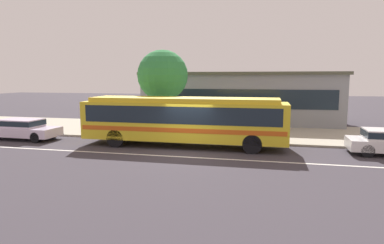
# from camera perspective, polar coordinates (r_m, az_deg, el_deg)

# --- Properties ---
(ground_plane) EXTENTS (120.00, 120.00, 0.00)m
(ground_plane) POSITION_cam_1_polar(r_m,az_deg,el_deg) (17.33, -0.95, -5.37)
(ground_plane) COLOR #38333A
(sidewalk_slab) EXTENTS (60.00, 8.00, 0.12)m
(sidewalk_slab) POSITION_cam_1_polar(r_m,az_deg,el_deg) (24.15, 3.08, -1.53)
(sidewalk_slab) COLOR #A59D89
(sidewalk_slab) RESTS_ON ground_plane
(lane_stripe_center) EXTENTS (56.00, 0.16, 0.01)m
(lane_stripe_center) POSITION_cam_1_polar(r_m,az_deg,el_deg) (16.57, -1.61, -5.96)
(lane_stripe_center) COLOR silver
(lane_stripe_center) RESTS_ON ground_plane
(transit_bus) EXTENTS (11.46, 2.57, 2.77)m
(transit_bus) POSITION_cam_1_polar(r_m,az_deg,el_deg) (18.87, -1.39, 0.68)
(transit_bus) COLOR gold
(transit_bus) RESTS_ON ground_plane
(sedan_behind_bus) EXTENTS (4.41, 1.91, 1.29)m
(sedan_behind_bus) POSITION_cam_1_polar(r_m,az_deg,el_deg) (23.61, -26.83, -0.93)
(sedan_behind_bus) COLOR silver
(sedan_behind_bus) RESTS_ON ground_plane
(pedestrian_waiting_near_sign) EXTENTS (0.48, 0.48, 1.70)m
(pedestrian_waiting_near_sign) POSITION_cam_1_polar(r_m,az_deg,el_deg) (20.23, 11.08, -0.42)
(pedestrian_waiting_near_sign) COLOR navy
(pedestrian_waiting_near_sign) RESTS_ON sidewalk_slab
(pedestrian_walking_along_curb) EXTENTS (0.47, 0.47, 1.62)m
(pedestrian_walking_along_curb) POSITION_cam_1_polar(r_m,az_deg,el_deg) (21.26, 7.43, -0.09)
(pedestrian_walking_along_curb) COLOR #2A3039
(pedestrian_walking_along_curb) RESTS_ON sidewalk_slab
(pedestrian_standing_by_tree) EXTENTS (0.46, 0.46, 1.72)m
(pedestrian_standing_by_tree) POSITION_cam_1_polar(r_m,az_deg,el_deg) (21.88, -8.79, 0.26)
(pedestrian_standing_by_tree) COLOR #282F3E
(pedestrian_standing_by_tree) RESTS_ON sidewalk_slab
(bus_stop_sign) EXTENTS (0.16, 0.43, 2.58)m
(bus_stop_sign) POSITION_cam_1_polar(r_m,az_deg,el_deg) (20.15, 9.36, 1.46)
(bus_stop_sign) COLOR gray
(bus_stop_sign) RESTS_ON sidewalk_slab
(street_tree_near_stop) EXTENTS (3.40, 3.40, 5.61)m
(street_tree_near_stop) POSITION_cam_1_polar(r_m,az_deg,el_deg) (22.74, -5.03, 7.90)
(street_tree_near_stop) COLOR brown
(street_tree_near_stop) RESTS_ON sidewalk_slab
(station_building) EXTENTS (16.43, 7.45, 4.33)m
(station_building) POSITION_cam_1_polar(r_m,az_deg,el_deg) (29.78, 8.35, 4.22)
(station_building) COLOR gray
(station_building) RESTS_ON ground_plane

